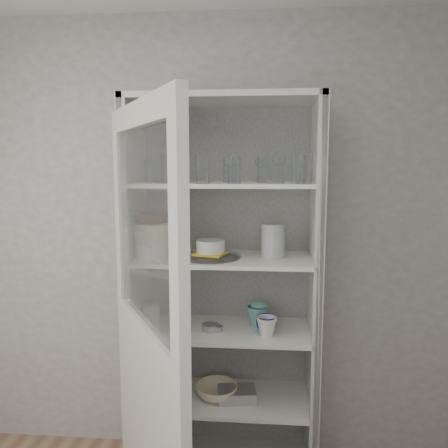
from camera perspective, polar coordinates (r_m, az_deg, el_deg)
The scene contains 35 objects.
wall_back at distance 2.60m, azimuth -3.99°, elevation -2.31°, with size 3.60×0.02×2.60m, color gray.
pantry_cabinet at distance 2.51m, azimuth 0.12°, elevation -11.14°, with size 1.00×0.45×2.10m.
cupboard_door at distance 1.96m, azimuth -9.92°, elevation -18.99°, with size 0.49×0.79×2.00m.
tumbler_0 at distance 2.21m, azimuth -7.27°, elevation 7.26°, with size 0.08×0.08×0.15m, color silver.
tumbler_1 at distance 2.25m, azimuth -7.88°, elevation 7.26°, with size 0.08×0.08×0.15m, color silver.
tumbler_2 at distance 2.16m, azimuth -2.74°, elevation 7.22°, with size 0.07×0.07×0.14m, color silver.
tumbler_3 at distance 2.16m, azimuth 1.36°, elevation 7.11°, with size 0.07×0.07×0.14m, color silver.
tumbler_4 at distance 2.19m, azimuth 6.90°, elevation 7.24°, with size 0.07×0.07×0.15m, color silver.
tumbler_5 at distance 2.18m, azimuth 9.75°, elevation 7.07°, with size 0.07×0.07×0.14m, color silver.
tumbler_6 at distance 2.20m, azimuth 10.52°, elevation 7.17°, with size 0.07×0.07×0.15m, color silver.
tumbler_7 at distance 2.39m, azimuth -8.38°, elevation 7.33°, with size 0.08×0.08×0.16m, color silver.
tumbler_8 at distance 2.39m, azimuth -9.65°, elevation 6.91°, with size 0.06×0.06×0.12m, color silver.
tumbler_9 at distance 2.35m, azimuth -5.50°, elevation 7.14°, with size 0.07×0.07×0.14m, color silver.
tumbler_10 at distance 2.33m, azimuth 0.69°, elevation 7.13°, with size 0.07×0.07×0.13m, color silver.
tumbler_11 at distance 2.29m, azimuth 5.21°, elevation 7.17°, with size 0.07×0.07×0.14m, color silver.
goblet_0 at distance 2.48m, azimuth -6.69°, elevation 7.41°, with size 0.07×0.07×0.16m, color silver, non-canonical shape.
goblet_1 at distance 2.38m, azimuth 0.72°, elevation 7.43°, with size 0.07×0.07×0.16m, color silver, non-canonical shape.
goblet_2 at distance 2.42m, azimuth 4.79°, elevation 7.32°, with size 0.07×0.07×0.15m, color silver, non-canonical shape.
goblet_3 at distance 2.42m, azimuth 7.19°, elevation 7.62°, with size 0.08×0.08×0.18m, color silver, non-canonical shape.
plate_stack_front at distance 2.39m, azimuth -9.11°, elevation -2.87°, with size 0.22×0.22×0.11m, color white.
plate_stack_back at distance 2.55m, azimuth -8.24°, elevation -2.67°, with size 0.21×0.21×0.07m, color white.
cream_bowl at distance 2.38m, azimuth -9.16°, elevation -0.68°, with size 0.23×0.23×0.07m, color beige.
terracotta_bowl at distance 2.37m, azimuth -9.19°, elevation 0.80°, with size 0.21×0.21×0.05m, color #522615.
glass_platter at distance 2.34m, azimuth -1.75°, elevation -4.19°, with size 0.32×0.32×0.02m, color silver.
yellow_trivet at distance 2.33m, azimuth -1.75°, elevation -3.84°, with size 0.15×0.15×0.01m, color yellow.
white_ramekin at distance 2.33m, azimuth -1.76°, elevation -2.91°, with size 0.15×0.15×0.07m, color white.
grey_bowl_stack at distance 2.35m, azimuth 6.43°, elevation -2.14°, with size 0.13×0.13×0.18m, color #B0B4B4.
mug_blue at distance 2.42m, azimuth 5.55°, elevation -12.86°, with size 0.11×0.11×0.09m, color #080899.
mug_teal at distance 2.51m, azimuth 4.34°, elevation -11.84°, with size 0.11×0.11×0.11m, color #287267.
mug_white at distance 2.36m, azimuth 5.61°, elevation -13.17°, with size 0.11×0.11×0.10m, color white.
teal_jar at distance 2.50m, azimuth 4.62°, elevation -11.76°, with size 0.10×0.10×0.12m.
measuring_cups at distance 2.43m, azimuth -1.80°, elevation -13.34°, with size 0.09×0.09×0.04m, color #A7A5AC.
white_canister at distance 2.53m, azimuth -9.45°, elevation -11.57°, with size 0.10×0.10×0.12m, color white.
cream_dish at distance 2.61m, azimuth -0.97°, elevation -20.99°, with size 0.23×0.23×0.07m, color beige.
tin_box at distance 2.59m, azimuth 1.67°, elevation -21.35°, with size 0.21×0.14×0.06m, color #A7A7A7.
Camera 1 is at (0.39, -1.03, 1.75)m, focal length 35.00 mm.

